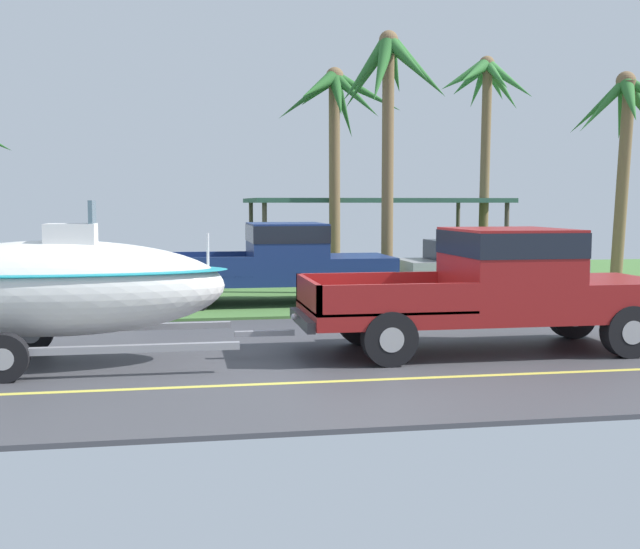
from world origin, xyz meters
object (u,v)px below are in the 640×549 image
(boat_on_trailer, at_px, (53,287))
(carport_awning, at_px, (372,202))
(parked_pickup_background, at_px, (285,260))
(parked_sedan_near, at_px, (487,267))
(palm_tree_near_left, at_px, (389,92))
(palm_tree_far_right, at_px, (625,125))
(palm_tree_mid, at_px, (485,99))
(palm_tree_far_left, at_px, (335,114))
(pickup_truck_towing, at_px, (506,283))

(boat_on_trailer, distance_m, carport_awning, 15.57)
(parked_pickup_background, distance_m, carport_awning, 8.17)
(parked_pickup_background, relative_size, parked_sedan_near, 1.24)
(parked_sedan_near, bearing_deg, palm_tree_near_left, -178.11)
(boat_on_trailer, height_order, palm_tree_far_right, palm_tree_far_right)
(palm_tree_near_left, height_order, palm_tree_mid, palm_tree_mid)
(palm_tree_near_left, relative_size, palm_tree_mid, 0.94)
(palm_tree_near_left, distance_m, palm_tree_far_left, 3.08)
(carport_awning, bearing_deg, palm_tree_far_left, -123.03)
(boat_on_trailer, height_order, parked_pickup_background, boat_on_trailer)
(carport_awning, distance_m, palm_tree_far_left, 4.01)
(palm_tree_mid, bearing_deg, palm_tree_far_right, -57.68)
(palm_tree_far_right, bearing_deg, palm_tree_mid, 122.32)
(boat_on_trailer, xyz_separation_m, carport_awning, (7.93, 13.34, 1.24))
(boat_on_trailer, bearing_deg, palm_tree_far_right, 32.03)
(palm_tree_far_left, bearing_deg, boat_on_trailer, -120.14)
(palm_tree_mid, distance_m, palm_tree_far_left, 5.71)
(carport_awning, relative_size, palm_tree_far_right, 1.33)
(palm_tree_near_left, xyz_separation_m, palm_tree_far_left, (-0.78, 2.97, -0.25))
(parked_pickup_background, bearing_deg, palm_tree_far_right, 14.45)
(pickup_truck_towing, xyz_separation_m, carport_awning, (1.06, 13.34, 1.30))
(carport_awning, bearing_deg, palm_tree_mid, -9.80)
(palm_tree_near_left, bearing_deg, parked_pickup_background, -152.04)
(palm_tree_far_left, bearing_deg, palm_tree_mid, 21.17)
(palm_tree_far_left, bearing_deg, palm_tree_near_left, -75.27)
(carport_awning, distance_m, palm_tree_near_left, 6.32)
(pickup_truck_towing, height_order, palm_tree_far_right, palm_tree_far_right)
(palm_tree_mid, distance_m, palm_tree_far_right, 4.84)
(parked_pickup_background, distance_m, palm_tree_mid, 10.81)
(boat_on_trailer, relative_size, carport_awning, 0.78)
(palm_tree_near_left, height_order, palm_tree_far_right, palm_tree_near_left)
(pickup_truck_towing, relative_size, boat_on_trailer, 0.96)
(boat_on_trailer, distance_m, parked_sedan_near, 12.44)
(parked_sedan_near, xyz_separation_m, palm_tree_mid, (1.80, 4.92, 4.95))
(pickup_truck_towing, bearing_deg, parked_pickup_background, 113.49)
(pickup_truck_towing, xyz_separation_m, palm_tree_far_right, (7.13, 8.75, 3.42))
(carport_awning, xyz_separation_m, palm_tree_near_left, (-0.94, -5.63, 2.72))
(boat_on_trailer, height_order, palm_tree_near_left, palm_tree_near_left)
(palm_tree_near_left, bearing_deg, carport_awning, 80.46)
(parked_pickup_background, height_order, palm_tree_mid, palm_tree_mid)
(boat_on_trailer, bearing_deg, pickup_truck_towing, -0.00)
(parked_pickup_background, distance_m, parked_sedan_near, 5.75)
(parked_pickup_background, relative_size, carport_awning, 0.73)
(parked_sedan_near, relative_size, palm_tree_near_left, 0.71)
(parked_pickup_background, xyz_separation_m, parked_sedan_near, (5.51, 1.59, -0.37))
(palm_tree_mid, height_order, palm_tree_far_right, palm_tree_mid)
(pickup_truck_towing, distance_m, palm_tree_mid, 14.29)
(parked_sedan_near, bearing_deg, palm_tree_far_right, 12.37)
(pickup_truck_towing, height_order, boat_on_trailer, boat_on_trailer)
(carport_awning, height_order, palm_tree_far_right, palm_tree_far_right)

